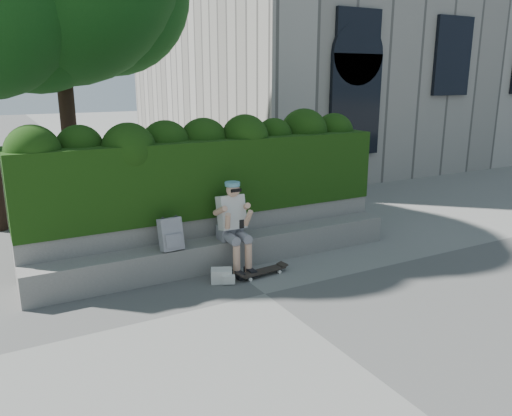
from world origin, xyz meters
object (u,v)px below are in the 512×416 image
backpack_plaid (171,234)px  skateboard (262,271)px  person (233,222)px  backpack_ground (222,276)px

backpack_plaid → skateboard: bearing=-28.4°
person → backpack_plaid: size_ratio=2.90×
skateboard → backpack_plaid: (-1.22, 0.55, 0.62)m
person → backpack_ground: size_ratio=4.54×
backpack_plaid → backpack_ground: (0.58, -0.48, -0.59)m
backpack_plaid → backpack_ground: size_ratio=1.56×
backpack_ground → skateboard: bearing=17.8°
backpack_ground → backpack_plaid: bearing=165.1°
person → skateboard: 0.87m
backpack_plaid → backpack_ground: bearing=-43.4°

